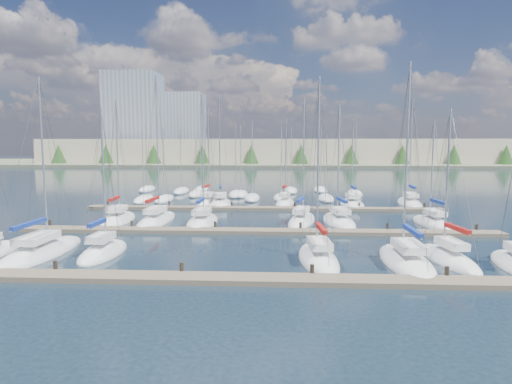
{
  "coord_description": "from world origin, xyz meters",
  "views": [
    {
      "loc": [
        1.94,
        -22.45,
        8.1
      ],
      "look_at": [
        0.0,
        14.0,
        4.0
      ],
      "focal_mm": 30.0,
      "sensor_mm": 36.0,
      "label": 1
    }
  ],
  "objects_px": {
    "sailboat_k": "(302,221)",
    "sailboat_h": "(118,219)",
    "sailboat_o": "(220,203)",
    "sailboat_j": "(202,222)",
    "sailboat_q": "(352,204)",
    "sailboat_b": "(42,252)",
    "sailboat_c": "(103,252)",
    "sailboat_r": "(410,203)",
    "sailboat_n": "(208,202)",
    "sailboat_m": "(433,224)",
    "sailboat_e": "(406,261)",
    "sailboat_f": "(448,259)",
    "sailboat_p": "(285,203)",
    "sailboat_d": "(318,258)",
    "sailboat_i": "(157,220)",
    "sailboat_l": "(339,221)"
  },
  "relations": [
    {
      "from": "sailboat_p",
      "to": "sailboat_l",
      "type": "distance_m",
      "value": 14.34
    },
    {
      "from": "sailboat_j",
      "to": "sailboat_q",
      "type": "bearing_deg",
      "value": 38.48
    },
    {
      "from": "sailboat_f",
      "to": "sailboat_p",
      "type": "bearing_deg",
      "value": 105.3
    },
    {
      "from": "sailboat_k",
      "to": "sailboat_e",
      "type": "xyz_separation_m",
      "value": [
        6.25,
        -15.2,
        -0.0
      ]
    },
    {
      "from": "sailboat_l",
      "to": "sailboat_m",
      "type": "bearing_deg",
      "value": -11.37
    },
    {
      "from": "sailboat_r",
      "to": "sailboat_b",
      "type": "xyz_separation_m",
      "value": [
        -35.18,
        -28.28,
        -0.02
      ]
    },
    {
      "from": "sailboat_c",
      "to": "sailboat_r",
      "type": "bearing_deg",
      "value": 43.34
    },
    {
      "from": "sailboat_k",
      "to": "sailboat_h",
      "type": "relative_size",
      "value": 1.01
    },
    {
      "from": "sailboat_p",
      "to": "sailboat_n",
      "type": "height_order",
      "value": "sailboat_n"
    },
    {
      "from": "sailboat_c",
      "to": "sailboat_l",
      "type": "relative_size",
      "value": 0.89
    },
    {
      "from": "sailboat_k",
      "to": "sailboat_j",
      "type": "bearing_deg",
      "value": -161.03
    },
    {
      "from": "sailboat_n",
      "to": "sailboat_j",
      "type": "bearing_deg",
      "value": -76.39
    },
    {
      "from": "sailboat_p",
      "to": "sailboat_h",
      "type": "bearing_deg",
      "value": -136.03
    },
    {
      "from": "sailboat_r",
      "to": "sailboat_q",
      "type": "bearing_deg",
      "value": -163.68
    },
    {
      "from": "sailboat_p",
      "to": "sailboat_f",
      "type": "relative_size",
      "value": 1.09
    },
    {
      "from": "sailboat_d",
      "to": "sailboat_c",
      "type": "bearing_deg",
      "value": 172.48
    },
    {
      "from": "sailboat_q",
      "to": "sailboat_b",
      "type": "relative_size",
      "value": 0.89
    },
    {
      "from": "sailboat_r",
      "to": "sailboat_m",
      "type": "height_order",
      "value": "sailboat_r"
    },
    {
      "from": "sailboat_d",
      "to": "sailboat_p",
      "type": "xyz_separation_m",
      "value": [
        -1.91,
        28.03,
        0.0
      ]
    },
    {
      "from": "sailboat_n",
      "to": "sailboat_o",
      "type": "bearing_deg",
      "value": -14.99
    },
    {
      "from": "sailboat_j",
      "to": "sailboat_h",
      "type": "distance_m",
      "value": 9.29
    },
    {
      "from": "sailboat_b",
      "to": "sailboat_c",
      "type": "bearing_deg",
      "value": 4.01
    },
    {
      "from": "sailboat_k",
      "to": "sailboat_h",
      "type": "xyz_separation_m",
      "value": [
        -19.42,
        -0.21,
        -0.01
      ]
    },
    {
      "from": "sailboat_o",
      "to": "sailboat_e",
      "type": "bearing_deg",
      "value": -67.66
    },
    {
      "from": "sailboat_r",
      "to": "sailboat_j",
      "type": "distance_m",
      "value": 29.82
    },
    {
      "from": "sailboat_k",
      "to": "sailboat_h",
      "type": "distance_m",
      "value": 19.43
    },
    {
      "from": "sailboat_d",
      "to": "sailboat_i",
      "type": "relative_size",
      "value": 0.85
    },
    {
      "from": "sailboat_b",
      "to": "sailboat_h",
      "type": "bearing_deg",
      "value": 89.54
    },
    {
      "from": "sailboat_r",
      "to": "sailboat_h",
      "type": "bearing_deg",
      "value": -151.53
    },
    {
      "from": "sailboat_e",
      "to": "sailboat_h",
      "type": "xyz_separation_m",
      "value": [
        -25.67,
        14.99,
        -0.0
      ]
    },
    {
      "from": "sailboat_d",
      "to": "sailboat_m",
      "type": "height_order",
      "value": "sailboat_d"
    },
    {
      "from": "sailboat_c",
      "to": "sailboat_n",
      "type": "distance_m",
      "value": 27.35
    },
    {
      "from": "sailboat_r",
      "to": "sailboat_i",
      "type": "xyz_separation_m",
      "value": [
        -30.47,
        -14.65,
        0.0
      ]
    },
    {
      "from": "sailboat_h",
      "to": "sailboat_r",
      "type": "bearing_deg",
      "value": 17.39
    },
    {
      "from": "sailboat_i",
      "to": "sailboat_e",
      "type": "xyz_separation_m",
      "value": [
        21.42,
        -14.75,
        -0.01
      ]
    },
    {
      "from": "sailboat_d",
      "to": "sailboat_k",
      "type": "bearing_deg",
      "value": 87.28
    },
    {
      "from": "sailboat_d",
      "to": "sailboat_i",
      "type": "xyz_separation_m",
      "value": [
        -15.52,
        14.37,
        0.0
      ]
    },
    {
      "from": "sailboat_k",
      "to": "sailboat_o",
      "type": "bearing_deg",
      "value": 141.16
    },
    {
      "from": "sailboat_d",
      "to": "sailboat_h",
      "type": "bearing_deg",
      "value": 139.47
    },
    {
      "from": "sailboat_q",
      "to": "sailboat_o",
      "type": "bearing_deg",
      "value": -177.68
    },
    {
      "from": "sailboat_e",
      "to": "sailboat_q",
      "type": "distance_m",
      "value": 27.96
    },
    {
      "from": "sailboat_o",
      "to": "sailboat_q",
      "type": "xyz_separation_m",
      "value": [
        17.6,
        0.16,
        -0.02
      ]
    },
    {
      "from": "sailboat_r",
      "to": "sailboat_o",
      "type": "bearing_deg",
      "value": -170.45
    },
    {
      "from": "sailboat_r",
      "to": "sailboat_n",
      "type": "bearing_deg",
      "value": -172.12
    },
    {
      "from": "sailboat_c",
      "to": "sailboat_b",
      "type": "xyz_separation_m",
      "value": [
        -4.57,
        -0.21,
        -0.02
      ]
    },
    {
      "from": "sailboat_o",
      "to": "sailboat_n",
      "type": "height_order",
      "value": "sailboat_o"
    },
    {
      "from": "sailboat_c",
      "to": "sailboat_m",
      "type": "bearing_deg",
      "value": 25.39
    },
    {
      "from": "sailboat_r",
      "to": "sailboat_h",
      "type": "xyz_separation_m",
      "value": [
        -34.72,
        -14.41,
        -0.01
      ]
    },
    {
      "from": "sailboat_o",
      "to": "sailboat_k",
      "type": "distance_m",
      "value": 16.25
    },
    {
      "from": "sailboat_h",
      "to": "sailboat_f",
      "type": "bearing_deg",
      "value": -31.39
    }
  ]
}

